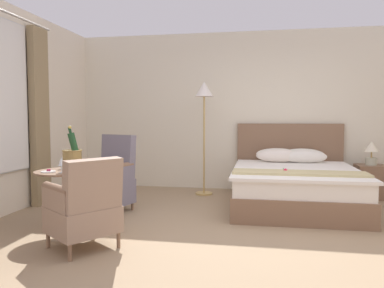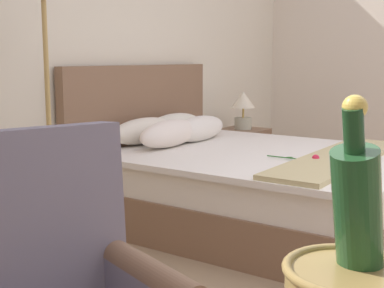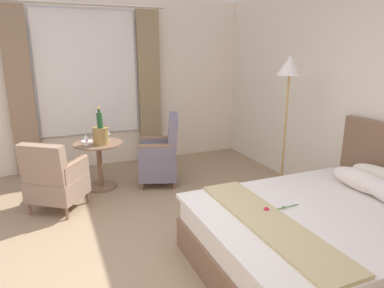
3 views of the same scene
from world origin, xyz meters
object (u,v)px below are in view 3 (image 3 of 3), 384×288
(wine_glass_near_edge, at_px, (86,137))
(floor_lamp_brass, at_px, (289,82))
(side_table_round, at_px, (100,161))
(bed, at_px, (330,232))
(armchair_facing_bed, at_px, (54,179))
(champagne_bucket, at_px, (101,133))
(wine_glass_near_bucket, at_px, (108,133))
(snack_plate, at_px, (87,141))
(armchair_by_window, at_px, (161,156))

(wine_glass_near_edge, bearing_deg, floor_lamp_brass, 62.14)
(side_table_round, bearing_deg, bed, 31.50)
(armchair_facing_bed, bearing_deg, wine_glass_near_edge, 137.40)
(floor_lamp_brass, xyz_separation_m, champagne_bucket, (-1.20, -2.12, -0.71))
(floor_lamp_brass, bearing_deg, champagne_bucket, -119.43)
(side_table_round, distance_m, wine_glass_near_bucket, 0.42)
(bed, height_order, snack_plate, bed)
(bed, bearing_deg, armchair_by_window, -162.34)
(champagne_bucket, height_order, wine_glass_near_bucket, champagne_bucket)
(snack_plate, bearing_deg, bed, 32.44)
(champagne_bucket, bearing_deg, bed, 31.77)
(side_table_round, xyz_separation_m, armchair_facing_bed, (0.54, -0.60, 0.02))
(wine_glass_near_bucket, bearing_deg, side_table_round, -52.76)
(wine_glass_near_bucket, bearing_deg, snack_plate, -90.57)
(armchair_by_window, distance_m, armchair_facing_bed, 1.49)
(bed, xyz_separation_m, wine_glass_near_edge, (-2.61, -1.79, 0.45))
(side_table_round, bearing_deg, floor_lamp_brass, 59.34)
(floor_lamp_brass, bearing_deg, armchair_by_window, -129.70)
(snack_plate, bearing_deg, armchair_facing_bed, -35.41)
(side_table_round, xyz_separation_m, snack_plate, (-0.12, -0.14, 0.28))
(armchair_facing_bed, bearing_deg, wine_glass_near_bucket, 130.76)
(bed, relative_size, side_table_round, 3.32)
(floor_lamp_brass, xyz_separation_m, armchair_by_window, (-1.09, -1.31, -1.10))
(bed, height_order, side_table_round, bed)
(side_table_round, relative_size, snack_plate, 4.15)
(armchair_by_window, height_order, armchair_facing_bed, armchair_by_window)
(floor_lamp_brass, distance_m, snack_plate, 2.82)
(bed, xyz_separation_m, wine_glass_near_bucket, (-2.78, -1.48, 0.44))
(bed, distance_m, armchair_by_window, 2.60)
(floor_lamp_brass, distance_m, armchair_by_window, 2.03)
(armchair_by_window, bearing_deg, armchair_facing_bed, -76.58)
(side_table_round, bearing_deg, wine_glass_near_bucket, 127.24)
(bed, bearing_deg, snack_plate, -147.56)
(wine_glass_near_edge, relative_size, snack_plate, 0.95)
(snack_plate, bearing_deg, wine_glass_near_edge, -7.55)
(bed, distance_m, wine_glass_near_edge, 3.20)
(champagne_bucket, bearing_deg, side_table_round, -157.94)
(bed, height_order, armchair_facing_bed, bed)
(snack_plate, relative_size, armchair_facing_bed, 0.18)
(champagne_bucket, height_order, wine_glass_near_edge, champagne_bucket)
(champagne_bucket, height_order, armchair_facing_bed, champagne_bucket)
(wine_glass_near_edge, bearing_deg, side_table_round, 108.53)
(armchair_by_window, bearing_deg, side_table_round, -102.71)
(champagne_bucket, xyz_separation_m, armchair_by_window, (0.11, 0.81, -0.39))
(wine_glass_near_bucket, height_order, armchair_by_window, armchair_by_window)
(wine_glass_near_edge, relative_size, armchair_facing_bed, 0.17)
(snack_plate, bearing_deg, wine_glass_near_bucket, 89.43)
(side_table_round, distance_m, champagne_bucket, 0.43)
(floor_lamp_brass, bearing_deg, armchair_facing_bed, -105.01)
(bed, relative_size, armchair_facing_bed, 2.49)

